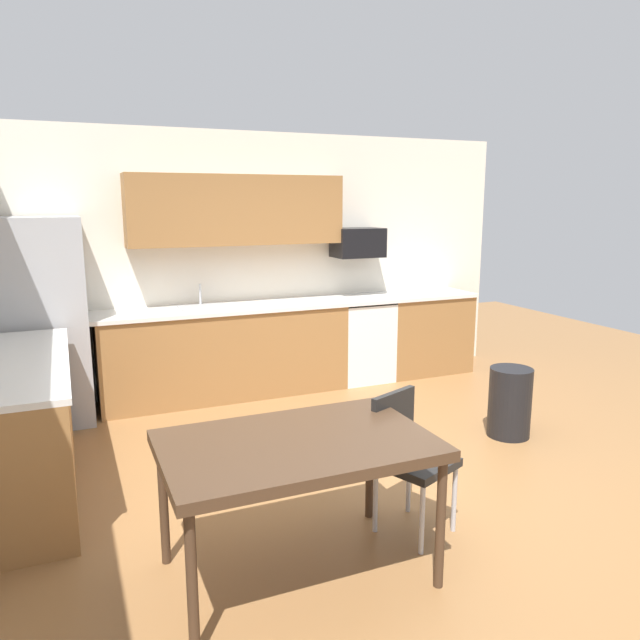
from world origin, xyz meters
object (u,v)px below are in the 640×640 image
(oven_range, at_px, (361,340))
(dining_table, at_px, (297,451))
(microwave, at_px, (358,243))
(trash_bin, at_px, (510,402))
(refrigerator, at_px, (42,322))
(chair_near_table, at_px, (407,451))

(oven_range, bearing_deg, dining_table, -122.15)
(oven_range, height_order, dining_table, oven_range)
(microwave, distance_m, trash_bin, 2.49)
(refrigerator, height_order, dining_table, refrigerator)
(dining_table, height_order, chair_near_table, chair_near_table)
(chair_near_table, bearing_deg, microwave, 68.71)
(refrigerator, height_order, chair_near_table, refrigerator)
(dining_table, distance_m, chair_near_table, 0.83)
(chair_near_table, xyz_separation_m, trash_bin, (1.59, 0.93, -0.20))
(microwave, xyz_separation_m, chair_near_table, (-1.19, -3.06, -1.03))
(refrigerator, bearing_deg, oven_range, 1.42)
(dining_table, distance_m, trash_bin, 2.66)
(refrigerator, xyz_separation_m, microwave, (3.24, 0.18, 0.61))
(refrigerator, bearing_deg, chair_near_table, -54.58)
(refrigerator, distance_m, dining_table, 3.32)
(oven_range, bearing_deg, refrigerator, -178.58)
(chair_near_table, height_order, trash_bin, chair_near_table)
(refrigerator, height_order, oven_range, refrigerator)
(trash_bin, bearing_deg, refrigerator, 151.90)
(oven_range, distance_m, trash_bin, 2.07)
(chair_near_table, relative_size, trash_bin, 1.42)
(oven_range, relative_size, trash_bin, 1.52)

